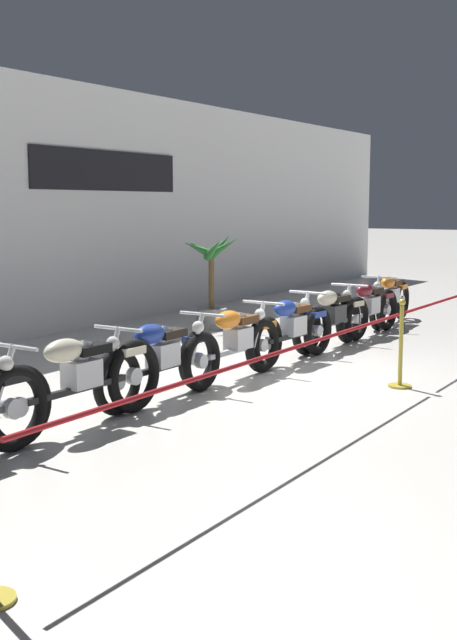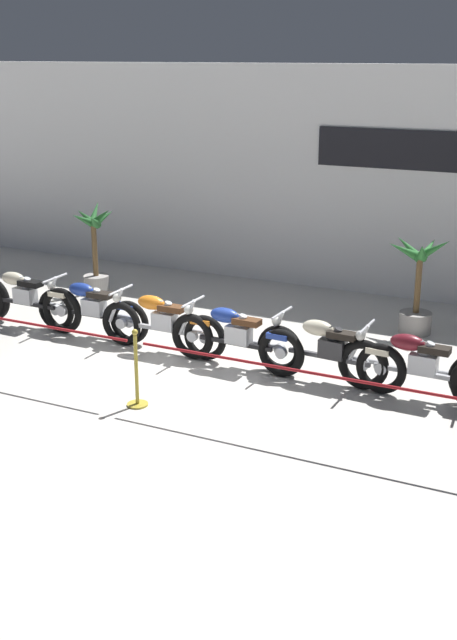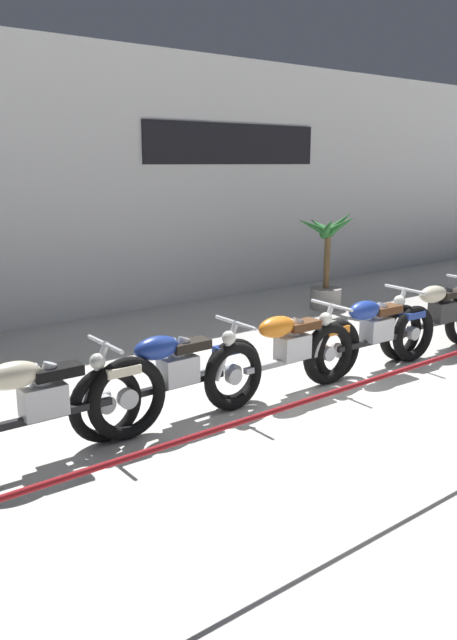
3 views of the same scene
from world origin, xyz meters
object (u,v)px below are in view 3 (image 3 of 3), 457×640
Objects in this scene: motorcycle_cream_5 at (439,316)px; stanchion_far_left at (383,392)px; motorcycle_cream_1 at (37,409)px; motorcycle_blue_2 at (173,376)px; motorcycle_orange_3 at (288,353)px; motorcycle_blue_4 at (373,335)px; potted_palm_left_of_row at (327,266)px.

motorcycle_cream_5 is 3.94m from stanchion_far_left.
motorcycle_blue_2 is (1.34, 0.05, -0.02)m from motorcycle_cream_1.
motorcycle_orange_3 is (1.38, -0.12, -0.00)m from motorcycle_blue_2.
motorcycle_cream_1 is at bearing -177.87° from motorcycle_blue_2.
motorcycle_cream_5 is at bearing 2.00° from motorcycle_blue_4.
motorcycle_blue_2 is 1.27× the size of potted_palm_left_of_row.
potted_palm_left_of_row is 6.02m from stanchion_far_left.
stanchion_far_left is at bearing -73.35° from motorcycle_blue_2.
motorcycle_blue_2 is 0.97× the size of motorcycle_orange_3.
motorcycle_orange_3 is 0.18× the size of stanchion_far_left.
motorcycle_cream_1 is 5.41m from motorcycle_cream_5.
motorcycle_cream_1 reaches higher than motorcycle_blue_2.
motorcycle_cream_5 is 2.68m from potted_palm_left_of_row.
stanchion_far_left is at bearing -112.95° from motorcycle_orange_3.
motorcycle_blue_4 is (2.66, -0.20, -0.01)m from motorcycle_blue_2.
motorcycle_cream_1 is at bearing 178.55° from motorcycle_orange_3.
motorcycle_cream_1 is at bearing 177.82° from motorcycle_blue_4.
stanchion_far_left is (1.93, -1.93, 0.27)m from motorcycle_cream_1.
motorcycle_orange_3 is at bearing -4.92° from motorcycle_blue_2.
motorcycle_cream_1 is at bearing 178.91° from motorcycle_cream_5.
motorcycle_cream_5 is at bearing -2.16° from motorcycle_blue_2.
stanchion_far_left is at bearing -152.34° from motorcycle_cream_5.
motorcycle_cream_5 is (5.41, -0.10, -0.02)m from motorcycle_cream_1.
motorcycle_cream_5 is 0.18× the size of stanchion_far_left.
potted_palm_left_of_row reaches higher than motorcycle_cream_5.
motorcycle_cream_1 is 1.34m from motorcycle_blue_2.
motorcycle_cream_1 reaches higher than motorcycle_orange_3.
motorcycle_blue_4 is (4.00, -0.15, -0.02)m from motorcycle_cream_1.
potted_palm_left_of_row is at bearing 27.65° from motorcycle_blue_2.
potted_palm_left_of_row is at bearing 47.32° from stanchion_far_left.
motorcycle_cream_1 reaches higher than motorcycle_blue_4.
potted_palm_left_of_row reaches higher than stanchion_far_left.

